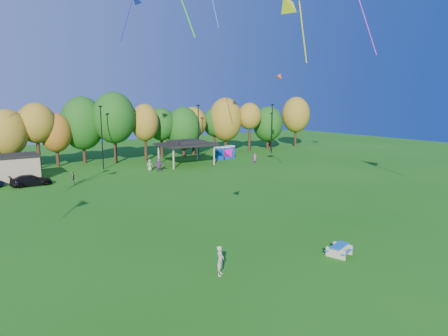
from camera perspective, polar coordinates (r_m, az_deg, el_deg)
ground at (r=24.94m, az=8.27°, el=-13.88°), size 160.00×160.00×0.00m
tree_line at (r=64.03m, az=-21.19°, el=5.50°), size 93.57×10.55×11.15m
lamp_posts at (r=59.59m, az=-17.06°, el=4.48°), size 64.50×0.25×9.09m
utility_building at (r=55.61m, az=-28.12°, el=0.01°), size 6.30×4.30×3.25m
pavilion at (r=61.69m, az=-5.43°, el=3.47°), size 8.20×6.20×3.77m
porta_potties at (r=67.26m, az=0.19°, el=2.21°), size 3.75×1.71×2.18m
picnic_table at (r=27.32m, az=16.15°, el=-11.10°), size 1.93×1.75×0.69m
kite_flyer at (r=23.40m, az=-0.55°, el=-13.09°), size 0.75×0.73×1.75m
car_d at (r=51.66m, az=-25.87°, el=-1.59°), size 4.56×1.90×1.32m
far_person_2 at (r=57.13m, az=-10.57°, el=0.40°), size 0.89×0.68×1.63m
far_person_3 at (r=50.24m, az=-20.78°, el=-1.33°), size 0.75×1.07×1.68m
far_person_4 at (r=62.68m, az=4.43°, el=1.37°), size 0.71×0.62×1.65m
far_person_5 at (r=56.56m, az=-9.30°, el=0.44°), size 1.70×1.39×1.82m
kite_1 at (r=29.72m, az=0.80°, el=2.40°), size 1.24×1.00×1.17m
kite_12 at (r=59.01m, az=7.93°, el=12.91°), size 1.33×1.10×1.17m
kite_14 at (r=35.06m, az=9.01°, el=22.23°), size 3.55×2.20×5.69m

